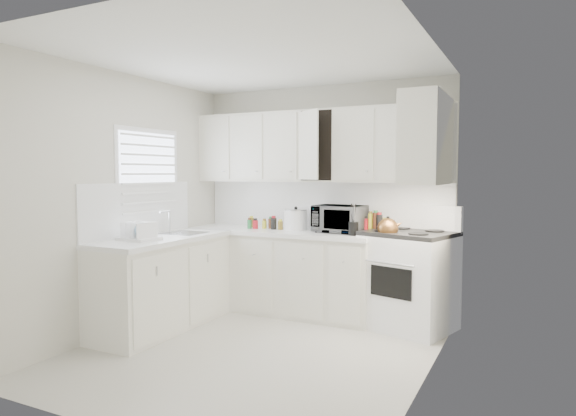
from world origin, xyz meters
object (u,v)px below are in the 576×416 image
Objects in this scene: microwave at (339,216)px; dish_rack at (139,230)px; tea_kettle at (388,227)px; utensil_crock at (354,219)px; stove at (409,267)px; rice_cooker at (296,218)px.

microwave reaches higher than dish_rack.
tea_kettle is 0.76× the size of utensil_crock.
microwave is 1.57× the size of utensil_crock.
tea_kettle is at bearing -122.22° from stove.
dish_rack is (-2.13, -1.24, -0.01)m from tea_kettle.
microwave is (-0.78, 0.06, 0.49)m from stove.
tea_kettle reaches higher than dish_rack.
tea_kettle is 2.46m from dish_rack.
microwave reaches higher than utensil_crock.
stove is 1.39m from rice_cooker.
stove is 3.47× the size of dish_rack.
tea_kettle is 1.16m from rice_cooker.
tea_kettle is 0.38m from utensil_crock.
stove is 3.76× the size of utensil_crock.
stove reaches higher than dish_rack.
tea_kettle is (-0.18, -0.16, 0.42)m from stove.
dish_rack is (-2.31, -1.40, 0.41)m from stove.
stove is at bearing -4.37° from rice_cooker.
rice_cooker is at bearing -166.95° from stove.
rice_cooker is 1.78m from dish_rack.
dish_rack is at bearing -132.61° from stove.
utensil_crock is 0.92× the size of dish_rack.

